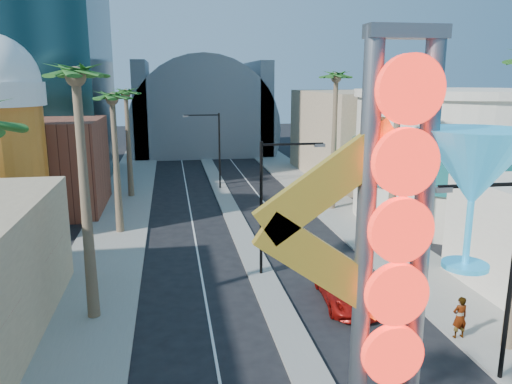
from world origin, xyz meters
name	(u,v)px	position (x,y,z in m)	size (l,w,h in m)	color
sidewalk_west	(120,215)	(-9.50, 35.00, 0.07)	(5.00, 100.00, 0.15)	gray
sidewalk_east	(333,206)	(9.50, 35.00, 0.07)	(5.00, 100.00, 0.15)	gray
median	(227,202)	(0.00, 38.00, 0.07)	(1.60, 84.00, 0.15)	gray
brick_filler_west	(43,166)	(-16.00, 38.00, 4.00)	(10.00, 10.00, 8.00)	brown
filler_east	(353,135)	(16.00, 48.00, 5.00)	(10.00, 20.00, 10.00)	tan
turquoise_building	(454,155)	(18.00, 30.00, 5.25)	(16.60, 16.60, 10.60)	beige
canopy	(202,125)	(0.00, 72.00, 4.31)	(22.00, 16.00, 22.00)	slate
neon_sign	(425,257)	(0.82, 2.96, 7.31)	(6.53, 2.60, 12.55)	gray
streetlight_0	(271,195)	(0.55, 20.00, 4.88)	(3.79, 0.25, 8.00)	black
streetlight_1	(214,143)	(-0.55, 44.00, 4.88)	(3.79, 0.25, 8.00)	black
streetlight_2	(502,264)	(6.72, 8.00, 4.83)	(3.45, 0.25, 8.00)	black
palm_1	(77,93)	(-9.00, 16.00, 10.82)	(2.40, 2.40, 12.70)	brown
palm_2	(113,106)	(-9.00, 30.00, 9.48)	(2.40, 2.40, 11.20)	brown
palm_3	(126,100)	(-9.00, 42.00, 9.48)	(2.40, 2.40, 11.20)	brown
palm_6	(398,103)	(9.00, 22.00, 9.93)	(2.40, 2.40, 11.70)	brown
palm_7	(336,86)	(9.00, 34.00, 10.82)	(2.40, 2.40, 12.70)	brown
red_pickup	(347,290)	(3.72, 15.49, 0.77)	(2.54, 5.51, 1.53)	#A0110C
pedestrian_a	(460,317)	(7.30, 11.06, 1.12)	(0.71, 0.46, 1.94)	gray
pedestrian_b	(401,236)	(10.22, 22.82, 1.00)	(0.83, 0.64, 1.70)	gray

